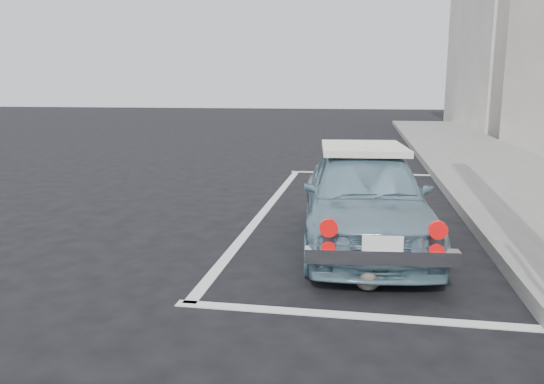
# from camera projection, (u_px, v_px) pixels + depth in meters

# --- Properties ---
(ground) EXTENTS (80.00, 80.00, 0.00)m
(ground) POSITION_uv_depth(u_px,v_px,m) (305.00, 289.00, 4.65)
(ground) COLOR black
(ground) RESTS_ON ground
(building_far) EXTENTS (3.50, 10.00, 8.00)m
(building_far) POSITION_uv_depth(u_px,v_px,m) (510.00, 32.00, 22.15)
(building_far) COLOR #B1AAA0
(building_far) RESTS_ON ground
(pline_rear) EXTENTS (3.00, 0.12, 0.01)m
(pline_rear) POSITION_uv_depth(u_px,v_px,m) (363.00, 316.00, 4.08)
(pline_rear) COLOR silver
(pline_rear) RESTS_ON ground
(pline_front) EXTENTS (3.00, 0.12, 0.01)m
(pline_front) POSITION_uv_depth(u_px,v_px,m) (364.00, 173.00, 10.85)
(pline_front) COLOR silver
(pline_front) RESTS_ON ground
(pline_side) EXTENTS (0.12, 7.00, 0.01)m
(pline_side) POSITION_uv_depth(u_px,v_px,m) (266.00, 209.00, 7.70)
(pline_side) COLOR silver
(pline_side) RESTS_ON ground
(retro_coupe) EXTENTS (1.61, 3.39, 1.11)m
(retro_coupe) POSITION_uv_depth(u_px,v_px,m) (364.00, 196.00, 5.84)
(retro_coupe) COLOR #6F95A5
(retro_coupe) RESTS_ON ground
(cat) EXTENTS (0.25, 0.54, 0.29)m
(cat) POSITION_uv_depth(u_px,v_px,m) (368.00, 275.00, 4.61)
(cat) COLOR #63594B
(cat) RESTS_ON ground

